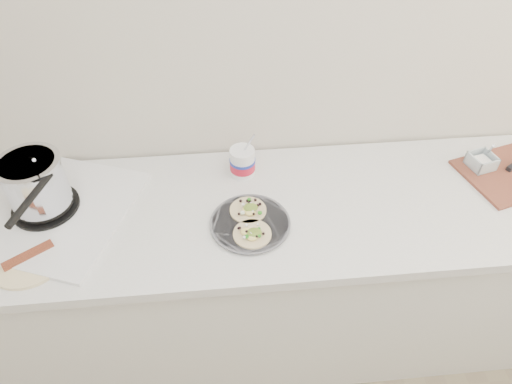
{
  "coord_description": "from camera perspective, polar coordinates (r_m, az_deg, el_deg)",
  "views": [
    {
      "loc": [
        -0.28,
        0.28,
        2.08
      ],
      "look_at": [
        -0.17,
        1.43,
        0.96
      ],
      "focal_mm": 32.0,
      "sensor_mm": 36.0,
      "label": 1
    }
  ],
  "objects": [
    {
      "name": "counter",
      "position": [
        2.01,
        4.8,
        -10.2
      ],
      "size": [
        2.44,
        0.66,
        0.9
      ],
      "color": "silver",
      "rests_on": "ground"
    },
    {
      "name": "bacon_plate",
      "position": [
        1.65,
        -26.5,
        -7.27
      ],
      "size": [
        0.25,
        0.25,
        0.02
      ],
      "rotation": [
        0.0,
        0.0,
        0.59
      ],
      "color": "beige",
      "rests_on": "counter"
    },
    {
      "name": "tub",
      "position": [
        1.73,
        -1.62,
        3.98
      ],
      "size": [
        0.1,
        0.1,
        0.22
      ],
      "rotation": [
        0.0,
        0.0,
        -0.06
      ],
      "color": "white",
      "rests_on": "counter"
    },
    {
      "name": "stove",
      "position": [
        1.73,
        -25.42,
        -0.04
      ],
      "size": [
        0.71,
        0.69,
        0.27
      ],
      "rotation": [
        0.0,
        0.0,
        -0.35
      ],
      "color": "silver",
      "rests_on": "counter"
    },
    {
      "name": "taco_plate",
      "position": [
        1.57,
        -0.74,
        -3.72
      ],
      "size": [
        0.28,
        0.28,
        0.04
      ],
      "rotation": [
        0.0,
        0.0,
        -0.23
      ],
      "color": "#58585F",
      "rests_on": "counter"
    }
  ]
}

